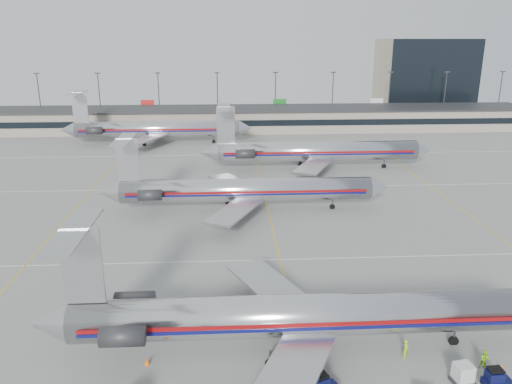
{
  "coord_description": "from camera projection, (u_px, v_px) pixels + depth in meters",
  "views": [
    {
      "loc": [
        -5.99,
        -44.58,
        25.63
      ],
      "look_at": [
        -2.13,
        23.02,
        4.5
      ],
      "focal_mm": 35.0,
      "sensor_mm": 36.0,
      "label": 1
    }
  ],
  "objects": [
    {
      "name": "tug_right",
      "position": [
        496.0,
        380.0,
        37.76
      ],
      "size": [
        2.19,
        1.17,
        1.74
      ],
      "rotation": [
        0.0,
        0.0,
        0.05
      ],
      "color": "#090C34",
      "rests_on": "ground"
    },
    {
      "name": "cone_left",
      "position": [
        147.0,
        361.0,
        40.65
      ],
      "size": [
        0.49,
        0.49,
        0.64
      ],
      "primitive_type": "cone",
      "rotation": [
        0.0,
        0.0,
        0.03
      ],
      "color": "#FF6A08",
      "rests_on": "ground"
    },
    {
      "name": "belt_loader",
      "position": [
        294.0,
        356.0,
        40.88
      ],
      "size": [
        4.51,
        1.89,
        2.33
      ],
      "rotation": [
        0.0,
        0.0,
        0.15
      ],
      "color": "#979797",
      "rests_on": "ground"
    },
    {
      "name": "jet_third_row",
      "position": [
        313.0,
        151.0,
        99.88
      ],
      "size": [
        47.13,
        28.99,
        12.89
      ],
      "color": "silver",
      "rests_on": "ground"
    },
    {
      "name": "uld_container",
      "position": [
        463.0,
        374.0,
        38.33
      ],
      "size": [
        1.77,
        1.56,
        1.66
      ],
      "rotation": [
        0.0,
        0.0,
        0.17
      ],
      "color": "#2D2D30",
      "rests_on": "ground"
    },
    {
      "name": "ramp_worker_near",
      "position": [
        406.0,
        349.0,
        41.36
      ],
      "size": [
        0.71,
        0.74,
        1.71
      ],
      "primitive_type": "imported",
      "rotation": [
        0.0,
        0.0,
        0.89
      ],
      "color": "#A5EA16",
      "rests_on": "ground"
    },
    {
      "name": "jet_second_row",
      "position": [
        241.0,
        190.0,
        75.84
      ],
      "size": [
        44.44,
        26.16,
        11.63
      ],
      "color": "silver",
      "rests_on": "ground"
    },
    {
      "name": "distant_building",
      "position": [
        424.0,
        76.0,
        172.09
      ],
      "size": [
        30.0,
        20.0,
        25.0
      ],
      "primitive_type": "cube",
      "color": "tan",
      "rests_on": "ground"
    },
    {
      "name": "jet_back_row",
      "position": [
        154.0,
        129.0,
        123.78
      ],
      "size": [
        47.39,
        29.15,
        12.96
      ],
      "color": "silver",
      "rests_on": "ground"
    },
    {
      "name": "ground",
      "position": [
        290.0,
        302.0,
        50.44
      ],
      "size": [
        260.0,
        260.0,
        0.0
      ],
      "primitive_type": "plane",
      "color": "gray",
      "rests_on": "ground"
    },
    {
      "name": "jet_foreground",
      "position": [
        291.0,
        315.0,
        41.67
      ],
      "size": [
        44.66,
        26.3,
        11.69
      ],
      "color": "silver",
      "rests_on": "ground"
    },
    {
      "name": "light_mast_row",
      "position": [
        247.0,
        94.0,
        154.63
      ],
      "size": [
        163.6,
        0.4,
        15.28
      ],
      "color": "#38383D",
      "rests_on": "ground"
    },
    {
      "name": "terminal",
      "position": [
        249.0,
        119.0,
        142.88
      ],
      "size": [
        162.0,
        17.0,
        6.25
      ],
      "color": "gray",
      "rests_on": "ground"
    },
    {
      "name": "ramp_worker_far",
      "position": [
        485.0,
        360.0,
        40.06
      ],
      "size": [
        0.92,
        0.79,
        1.63
      ],
      "primitive_type": "imported",
      "rotation": [
        0.0,
        0.0,
        -0.25
      ],
      "color": "#94F216",
      "rests_on": "ground"
    },
    {
      "name": "cone_right",
      "position": [
        501.0,
        367.0,
        39.92
      ],
      "size": [
        0.59,
        0.59,
        0.62
      ],
      "primitive_type": "cone",
      "rotation": [
        0.0,
        0.0,
        0.38
      ],
      "color": "#FF6A08",
      "rests_on": "ground"
    },
    {
      "name": "apron_markings",
      "position": [
        280.0,
        259.0,
        59.97
      ],
      "size": [
        160.0,
        0.15,
        0.02
      ],
      "primitive_type": "cube",
      "color": "silver",
      "rests_on": "ground"
    }
  ]
}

